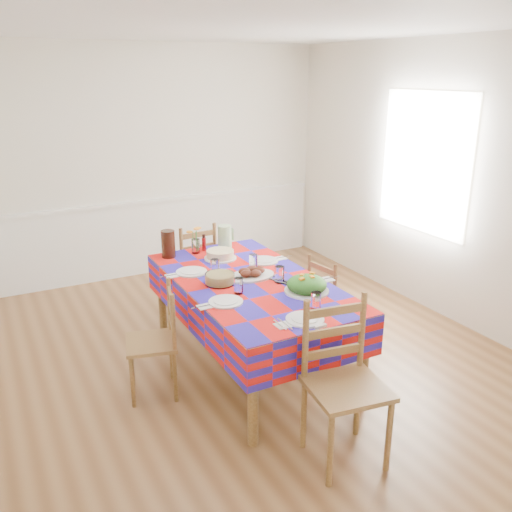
{
  "coord_description": "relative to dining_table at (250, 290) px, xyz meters",
  "views": [
    {
      "loc": [
        -1.82,
        -3.73,
        2.38
      ],
      "look_at": [
        0.11,
        -0.07,
        0.96
      ],
      "focal_mm": 38.0,
      "sensor_mm": 36.0,
      "label": 1
    }
  ],
  "objects": [
    {
      "name": "salad_platter",
      "position": [
        0.27,
        -0.42,
        0.14
      ],
      "size": [
        0.34,
        0.34,
        0.14
      ],
      "color": "white",
      "rests_on": "dining_table"
    },
    {
      "name": "room",
      "position": [
        -0.03,
        0.12,
        0.65
      ],
      "size": [
        4.58,
        5.08,
        2.78
      ],
      "color": "brown",
      "rests_on": "ground"
    },
    {
      "name": "wainscot",
      "position": [
        -0.03,
        2.6,
        -0.21
      ],
      "size": [
        4.41,
        0.06,
        0.92
      ],
      "color": "white",
      "rests_on": "room"
    },
    {
      "name": "chair_left",
      "position": [
        -0.81,
        -0.01,
        -0.26
      ],
      "size": [
        0.45,
        0.47,
        0.88
      ],
      "rotation": [
        0.0,
        0.0,
        -1.82
      ],
      "color": "brown",
      "rests_on": "room"
    },
    {
      "name": "green_pitcher",
      "position": [
        0.17,
        0.85,
        0.2
      ],
      "size": [
        0.13,
        0.13,
        0.22
      ],
      "primitive_type": "cylinder",
      "color": "#A2D092",
      "rests_on": "dining_table"
    },
    {
      "name": "setting_right_near",
      "position": [
        0.31,
        -0.24,
        0.12
      ],
      "size": [
        0.53,
        0.31,
        0.14
      ],
      "rotation": [
        0.0,
        0.0,
        -1.57
      ],
      "color": "white",
      "rests_on": "dining_table"
    },
    {
      "name": "serving_utensils",
      "position": [
        0.2,
        -0.1,
        0.09
      ],
      "size": [
        0.15,
        0.33,
        0.01
      ],
      "color": "black",
      "rests_on": "dining_table"
    },
    {
      "name": "pasta_bowl",
      "position": [
        -0.24,
        0.05,
        0.13
      ],
      "size": [
        0.24,
        0.24,
        0.09
      ],
      "color": "white",
      "rests_on": "dining_table"
    },
    {
      "name": "tea_pitcher",
      "position": [
        -0.38,
        0.86,
        0.21
      ],
      "size": [
        0.12,
        0.12,
        0.25
      ],
      "primitive_type": "cylinder",
      "color": "black",
      "rests_on": "dining_table"
    },
    {
      "name": "chair_near",
      "position": [
        0.01,
        -1.26,
        -0.17
      ],
      "size": [
        0.53,
        0.51,
        1.06
      ],
      "rotation": [
        0.0,
        0.0,
        -0.14
      ],
      "color": "brown",
      "rests_on": "room"
    },
    {
      "name": "flower_vase",
      "position": [
        -0.13,
        0.85,
        0.19
      ],
      "size": [
        0.16,
        0.13,
        0.25
      ],
      "color": "white",
      "rests_on": "dining_table"
    },
    {
      "name": "hot_sauce",
      "position": [
        -0.03,
        0.88,
        0.17
      ],
      "size": [
        0.04,
        0.04,
        0.16
      ],
      "primitive_type": "cylinder",
      "color": "#A80D10",
      "rests_on": "dining_table"
    },
    {
      "name": "chair_far",
      "position": [
        0.0,
        1.27,
        -0.22
      ],
      "size": [
        0.45,
        0.43,
        0.96
      ],
      "rotation": [
        0.0,
        0.0,
        3.21
      ],
      "color": "brown",
      "rests_on": "room"
    },
    {
      "name": "chair_right",
      "position": [
        0.81,
        -0.01,
        -0.27
      ],
      "size": [
        0.41,
        0.42,
        0.86
      ],
      "rotation": [
        0.0,
        0.0,
        1.71
      ],
      "color": "brown",
      "rests_on": "room"
    },
    {
      "name": "setting_near_head",
      "position": [
        0.04,
        -0.79,
        0.12
      ],
      "size": [
        0.43,
        0.29,
        0.13
      ],
      "color": "white",
      "rests_on": "dining_table"
    },
    {
      "name": "setting_left_near",
      "position": [
        -0.31,
        -0.27,
        0.11
      ],
      "size": [
        0.46,
        0.28,
        0.12
      ],
      "rotation": [
        0.0,
        0.0,
        1.57
      ],
      "color": "white",
      "rests_on": "dining_table"
    },
    {
      "name": "name_card",
      "position": [
        0.02,
        -0.97,
        0.1
      ],
      "size": [
        0.09,
        0.03,
        0.02
      ],
      "primitive_type": "cube",
      "color": "white",
      "rests_on": "dining_table"
    },
    {
      "name": "dining_table",
      "position": [
        0.0,
        0.0,
        0.0
      ],
      "size": [
        1.08,
        2.01,
        0.78
      ],
      "color": "brown",
      "rests_on": "room"
    },
    {
      "name": "setting_left_far",
      "position": [
        -0.3,
        0.34,
        0.11
      ],
      "size": [
        0.48,
        0.28,
        0.13
      ],
      "rotation": [
        0.0,
        0.0,
        1.57
      ],
      "color": "white",
      "rests_on": "dining_table"
    },
    {
      "name": "setting_right_far",
      "position": [
        0.26,
        0.3,
        0.11
      ],
      "size": [
        0.49,
        0.28,
        0.12
      ],
      "rotation": [
        0.0,
        0.0,
        -1.57
      ],
      "color": "white",
      "rests_on": "dining_table"
    },
    {
      "name": "cake",
      "position": [
        0.01,
        0.59,
        0.12
      ],
      "size": [
        0.29,
        0.29,
        0.08
      ],
      "color": "white",
      "rests_on": "dining_table"
    },
    {
      "name": "window_right",
      "position": [
        2.2,
        0.42,
        0.8
      ],
      "size": [
        0.0,
        1.4,
        1.4
      ],
      "primitive_type": "plane",
      "rotation": [
        0.0,
        -1.57,
        0.0
      ],
      "color": "white",
      "rests_on": "room"
    },
    {
      "name": "meat_platter",
      "position": [
        0.05,
        0.06,
        0.12
      ],
      "size": [
        0.39,
        0.28,
        0.08
      ],
      "color": "white",
      "rests_on": "dining_table"
    }
  ]
}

